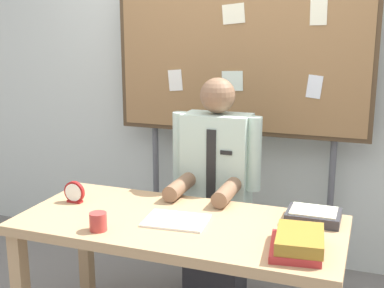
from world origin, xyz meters
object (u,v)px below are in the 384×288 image
(person, at_px, (216,199))
(book_stack, at_px, (298,242))
(bulletin_board, at_px, (240,53))
(desk_clock, at_px, (74,193))
(coffee_mug, at_px, (98,222))
(paper_tray, at_px, (313,216))
(open_notebook, at_px, (176,221))
(desk, at_px, (179,238))

(person, xyz_separation_m, book_stack, (0.61, -0.76, 0.13))
(person, xyz_separation_m, bulletin_board, (0.00, 0.49, 0.86))
(bulletin_board, relative_size, book_stack, 6.47)
(book_stack, xyz_separation_m, desk_clock, (-1.24, 0.20, 0.01))
(coffee_mug, distance_m, paper_tray, 1.05)
(person, relative_size, book_stack, 4.30)
(person, height_order, book_stack, person)
(open_notebook, relative_size, desk_clock, 2.55)
(open_notebook, bearing_deg, book_stack, -12.30)
(book_stack, xyz_separation_m, paper_tray, (0.02, 0.38, -0.01))
(desk, height_order, desk_clock, desk_clock)
(desk_clock, xyz_separation_m, paper_tray, (1.26, 0.18, -0.03))
(book_stack, relative_size, coffee_mug, 3.70)
(open_notebook, xyz_separation_m, desk_clock, (-0.63, 0.07, 0.05))
(bulletin_board, relative_size, desk_clock, 17.52)
(person, bearing_deg, paper_tray, -31.56)
(desk_clock, distance_m, paper_tray, 1.27)
(desk, bearing_deg, desk_clock, 175.53)
(desk, bearing_deg, book_stack, -14.23)
(coffee_mug, height_order, paper_tray, coffee_mug)
(desk, xyz_separation_m, person, (0.00, 0.61, 0.00))
(open_notebook, bearing_deg, bulletin_board, 89.61)
(bulletin_board, xyz_separation_m, open_notebook, (-0.01, -1.12, -0.76))
(bulletin_board, distance_m, open_notebook, 1.36)
(person, height_order, paper_tray, person)
(book_stack, height_order, desk_clock, desk_clock)
(person, bearing_deg, desk, -90.00)
(open_notebook, height_order, desk_clock, desk_clock)
(book_stack, xyz_separation_m, coffee_mug, (-0.92, -0.09, 0.00))
(bulletin_board, bearing_deg, coffee_mug, -103.05)
(person, relative_size, paper_tray, 5.34)
(person, distance_m, open_notebook, 0.64)
(desk, xyz_separation_m, desk_clock, (-0.64, 0.05, 0.15))
(person, relative_size, bulletin_board, 0.66)
(paper_tray, bearing_deg, desk, -160.22)
(desk, distance_m, coffee_mug, 0.42)
(desk, xyz_separation_m, bulletin_board, (0.00, 1.10, 0.86))
(person, height_order, bulletin_board, bulletin_board)
(bulletin_board, xyz_separation_m, desk_clock, (-0.64, -1.05, -0.71))
(desk_clock, relative_size, coffee_mug, 1.37)
(book_stack, distance_m, open_notebook, 0.63)
(bulletin_board, bearing_deg, paper_tray, -54.45)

